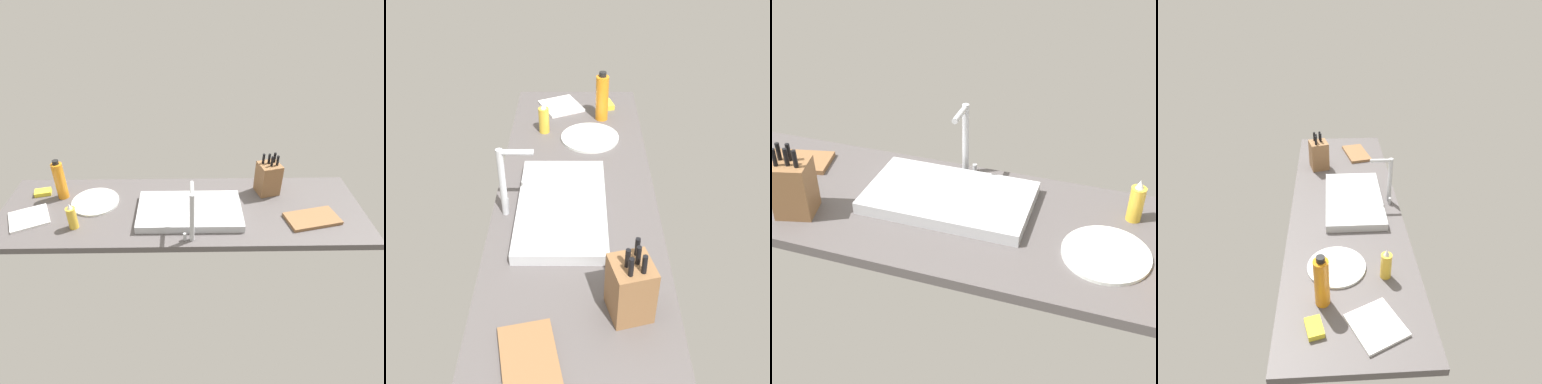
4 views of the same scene
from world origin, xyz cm
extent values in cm
cube|color=#514C4C|center=(0.00, 0.00, 1.75)|extent=(196.77, 60.29, 3.50)
cube|color=#B7BABF|center=(-4.05, 4.93, 5.59)|extent=(54.76, 31.50, 4.18)
cylinder|color=#B7BABF|center=(-5.01, 25.14, 16.90)|extent=(2.40, 2.40, 26.81)
cylinder|color=#B7BABF|center=(-5.01, 19.42, 29.31)|extent=(2.00, 11.45, 2.00)
cylinder|color=#B7BABF|center=(-1.51, 25.14, 5.50)|extent=(1.60, 1.60, 4.00)
cube|color=brown|center=(-49.03, -15.32, 12.70)|extent=(14.21, 13.77, 18.39)
cylinder|color=black|center=(-51.76, -17.90, 24.78)|extent=(1.71, 1.71, 5.77)
cylinder|color=black|center=(-52.68, -14.40, 24.78)|extent=(1.71, 1.71, 5.77)
cylinder|color=black|center=(-48.42, -16.67, 24.78)|extent=(1.71, 1.71, 5.77)
cylinder|color=black|center=(-49.47, -13.78, 24.78)|extent=(1.71, 1.71, 5.77)
cylinder|color=black|center=(-45.29, -16.70, 24.78)|extent=(1.71, 1.71, 5.77)
cube|color=brown|center=(-68.02, 10.99, 4.40)|extent=(29.69, 20.09, 1.80)
cylinder|color=gold|center=(54.78, 14.79, 9.45)|extent=(4.79, 4.79, 11.89)
cone|color=silver|center=(54.78, 14.79, 16.79)|extent=(2.63, 2.63, 2.80)
cylinder|color=orange|center=(67.71, -12.04, 14.26)|extent=(6.06, 6.06, 21.52)
cylinder|color=black|center=(67.71, -12.04, 26.12)|extent=(3.34, 3.34, 2.20)
cylinder|color=silver|center=(48.44, -6.11, 4.10)|extent=(25.99, 25.99, 1.20)
cube|color=white|center=(80.18, 7.87, 4.10)|extent=(24.96, 24.21, 1.20)
cube|color=yellow|center=(80.48, -14.98, 4.70)|extent=(10.18, 7.99, 2.40)
camera|label=1|loc=(-3.00, 149.72, 118.25)|focal=32.27mm
camera|label=2|loc=(-136.89, -1.12, 110.79)|focal=44.07mm
camera|label=3|loc=(46.32, -130.69, 104.32)|focal=49.33mm
camera|label=4|loc=(165.89, -6.76, 114.39)|focal=33.26mm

